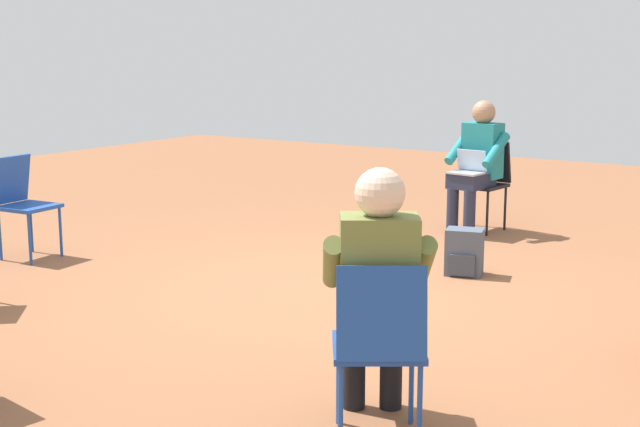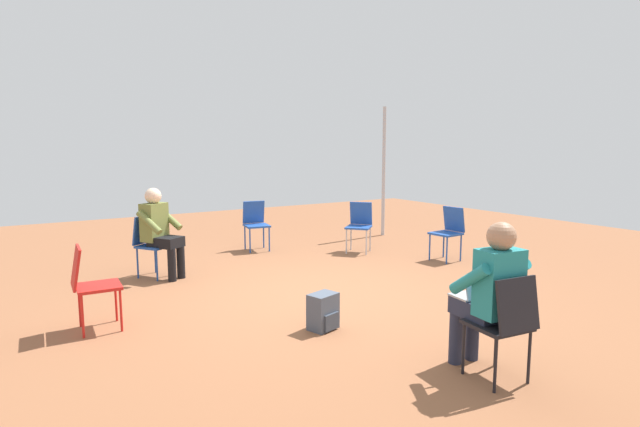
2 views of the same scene
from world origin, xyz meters
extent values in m
plane|color=brown|center=(0.00, 0.00, 0.00)|extent=(16.42, 16.42, 0.00)
cube|color=#1E4799|center=(1.83, 1.68, 0.43)|extent=(0.56, 0.56, 0.03)
cylinder|color=#B7B7BC|center=(1.81, 1.44, 0.21)|extent=(0.02, 0.02, 0.42)
cylinder|color=#B7B7BC|center=(1.59, 1.70, 0.21)|extent=(0.02, 0.02, 0.42)
cylinder|color=#B7B7BC|center=(2.07, 1.67, 0.21)|extent=(0.02, 0.02, 0.42)
cylinder|color=#B7B7BC|center=(1.85, 1.92, 0.21)|extent=(0.02, 0.02, 0.42)
cube|color=#1E4799|center=(1.97, 1.81, 0.65)|extent=(0.32, 0.35, 0.40)
cube|color=red|center=(-2.49, 0.15, 0.43)|extent=(0.42, 0.42, 0.03)
cylinder|color=red|center=(-2.31, 0.31, 0.21)|extent=(0.02, 0.02, 0.42)
cylinder|color=red|center=(-2.33, -0.03, 0.21)|extent=(0.02, 0.02, 0.42)
cylinder|color=red|center=(-2.65, 0.32, 0.21)|extent=(0.02, 0.02, 0.42)
cylinder|color=red|center=(-2.67, -0.02, 0.21)|extent=(0.02, 0.02, 0.42)
cube|color=red|center=(-2.68, 0.16, 0.65)|extent=(0.11, 0.38, 0.40)
cube|color=#1E4799|center=(-1.51, 1.89, 0.43)|extent=(0.55, 0.55, 0.03)
cylinder|color=#1E4799|center=(-1.27, 1.84, 0.21)|extent=(0.02, 0.02, 0.42)
cylinder|color=#1E4799|center=(-1.56, 1.66, 0.21)|extent=(0.02, 0.02, 0.42)
cylinder|color=#1E4799|center=(-1.46, 2.13, 0.21)|extent=(0.02, 0.02, 0.42)
cylinder|color=#1E4799|center=(-1.74, 1.94, 0.21)|extent=(0.02, 0.02, 0.42)
cube|color=#1E4799|center=(-1.61, 2.05, 0.65)|extent=(0.37, 0.29, 0.40)
cube|color=black|center=(-0.07, -2.64, 0.43)|extent=(0.45, 0.45, 0.03)
cylinder|color=black|center=(-0.22, -2.45, 0.21)|extent=(0.02, 0.02, 0.42)
cylinder|color=black|center=(0.12, -2.50, 0.21)|extent=(0.02, 0.02, 0.42)
cylinder|color=black|center=(-0.26, -2.79, 0.21)|extent=(0.02, 0.02, 0.42)
cylinder|color=black|center=(0.08, -2.83, 0.21)|extent=(0.02, 0.02, 0.42)
cube|color=black|center=(-0.09, -2.83, 0.65)|extent=(0.39, 0.14, 0.40)
cube|color=#1E4799|center=(0.43, 2.75, 0.43)|extent=(0.46, 0.46, 0.03)
cylinder|color=#1E4799|center=(0.57, 2.56, 0.21)|extent=(0.02, 0.02, 0.42)
cylinder|color=#1E4799|center=(0.24, 2.62, 0.21)|extent=(0.02, 0.02, 0.42)
cylinder|color=#1E4799|center=(0.63, 2.89, 0.21)|extent=(0.02, 0.02, 0.42)
cylinder|color=#1E4799|center=(0.30, 2.95, 0.21)|extent=(0.02, 0.02, 0.42)
cube|color=#1E4799|center=(0.47, 2.94, 0.65)|extent=(0.39, 0.15, 0.40)
cube|color=#1E4799|center=(2.61, 0.45, 0.43)|extent=(0.43, 0.43, 0.03)
cylinder|color=#1E4799|center=(2.46, 0.26, 0.21)|extent=(0.02, 0.02, 0.42)
cylinder|color=#1E4799|center=(2.43, 0.60, 0.21)|extent=(0.02, 0.02, 0.42)
cylinder|color=#1E4799|center=(2.80, 0.29, 0.21)|extent=(0.02, 0.02, 0.42)
cylinder|color=#1E4799|center=(2.77, 0.63, 0.21)|extent=(0.02, 0.02, 0.42)
cube|color=#1E4799|center=(2.80, 0.46, 0.65)|extent=(0.12, 0.39, 0.40)
cylinder|color=#23283D|center=(-0.12, -2.28, 0.23)|extent=(0.11, 0.11, 0.45)
cylinder|color=#23283D|center=(0.06, -2.30, 0.23)|extent=(0.11, 0.11, 0.45)
cube|color=#23283D|center=(-0.05, -2.46, 0.51)|extent=(0.35, 0.45, 0.14)
cube|color=teal|center=(-0.07, -2.64, 0.77)|extent=(0.36, 0.26, 0.52)
sphere|color=#A87A5B|center=(-0.07, -2.64, 1.13)|extent=(0.22, 0.22, 0.22)
cylinder|color=teal|center=(-0.26, -2.52, 0.80)|extent=(0.14, 0.40, 0.31)
cylinder|color=teal|center=(0.14, -2.57, 0.80)|extent=(0.14, 0.40, 0.31)
cube|color=#9EA0A5|center=(-0.03, -2.35, 0.59)|extent=(0.32, 0.25, 0.02)
cube|color=#B2D1F2|center=(-0.05, -2.46, 0.70)|extent=(0.30, 0.09, 0.20)
cylinder|color=black|center=(-1.24, 1.64, 0.23)|extent=(0.11, 0.11, 0.45)
cylinder|color=black|center=(-1.39, 1.54, 0.23)|extent=(0.11, 0.11, 0.45)
cube|color=black|center=(-1.40, 1.73, 0.51)|extent=(0.48, 0.52, 0.14)
cube|color=olive|center=(-1.51, 1.89, 0.77)|extent=(0.40, 0.37, 0.52)
sphere|color=beige|center=(-1.51, 1.89, 1.13)|extent=(0.22, 0.22, 0.22)
cylinder|color=olive|center=(-1.28, 1.92, 0.80)|extent=(0.29, 0.38, 0.31)
cylinder|color=olive|center=(-1.62, 1.70, 0.80)|extent=(0.29, 0.38, 0.31)
cube|color=#475160|center=(-0.63, -1.03, 0.18)|extent=(0.32, 0.27, 0.36)
cube|color=#39414D|center=(-0.63, -1.03, 0.10)|extent=(0.26, 0.29, 0.16)
cylinder|color=#B2B2B7|center=(3.25, 2.76, 1.29)|extent=(0.07, 0.07, 2.58)
camera|label=1|loc=(-3.34, 5.18, 1.76)|focal=50.00mm
camera|label=2|loc=(-3.20, -5.03, 1.80)|focal=28.00mm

